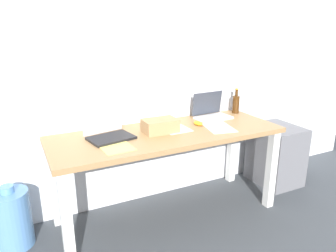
% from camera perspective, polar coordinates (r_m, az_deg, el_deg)
% --- Properties ---
extents(ground_plane, '(8.00, 8.00, 0.00)m').
position_cam_1_polar(ground_plane, '(2.89, -0.00, -15.32)').
color(ground_plane, '#42474C').
extents(back_wall, '(5.20, 0.08, 2.60)m').
position_cam_1_polar(back_wall, '(2.81, -3.73, 11.98)').
color(back_wall, white).
rests_on(back_wall, ground).
extents(desk, '(1.86, 0.68, 0.75)m').
position_cam_1_polar(desk, '(2.60, -0.00, -3.18)').
color(desk, '#A37A4C').
rests_on(desk, ground).
extents(laptop_left, '(0.36, 0.30, 0.25)m').
position_cam_1_polar(laptop_left, '(2.46, -10.57, -0.86)').
color(laptop_left, black).
rests_on(laptop_left, desk).
extents(laptop_right, '(0.33, 0.24, 0.23)m').
position_cam_1_polar(laptop_right, '(2.97, 7.64, 2.46)').
color(laptop_right, silver).
rests_on(laptop_right, desk).
extents(beer_bottle, '(0.07, 0.07, 0.24)m').
position_cam_1_polar(beer_bottle, '(3.18, 11.96, 3.94)').
color(beer_bottle, '#47280F').
rests_on(beer_bottle, desk).
extents(computer_mouse, '(0.07, 0.11, 0.03)m').
position_cam_1_polar(computer_mouse, '(2.74, 5.37, 0.48)').
color(computer_mouse, gold).
rests_on(computer_mouse, desk).
extents(cardboard_box, '(0.27, 0.18, 0.10)m').
position_cam_1_polar(cardboard_box, '(2.55, -1.40, 0.05)').
color(cardboard_box, tan).
rests_on(cardboard_box, desk).
extents(paper_sheet_near_back, '(0.22, 0.30, 0.00)m').
position_cam_1_polar(paper_sheet_near_back, '(2.66, 1.00, -0.34)').
color(paper_sheet_near_back, white).
rests_on(paper_sheet_near_back, desk).
extents(paper_sheet_front_left, '(0.22, 0.31, 0.00)m').
position_cam_1_polar(paper_sheet_front_left, '(2.30, -9.41, -3.50)').
color(paper_sheet_front_left, '#F4E06B').
rests_on(paper_sheet_front_left, desk).
extents(paper_sheet_front_right, '(0.26, 0.33, 0.00)m').
position_cam_1_polar(paper_sheet_front_right, '(2.71, 9.02, -0.26)').
color(paper_sheet_front_right, white).
rests_on(paper_sheet_front_right, desk).
extents(water_cooler_jug, '(0.28, 0.28, 0.49)m').
position_cam_1_polar(water_cooler_jug, '(2.69, -26.01, -14.59)').
color(water_cooler_jug, '#598CC6').
rests_on(water_cooler_jug, ground).
extents(filing_cabinet, '(0.40, 0.48, 0.60)m').
position_cam_1_polar(filing_cabinet, '(3.48, 18.59, -4.82)').
color(filing_cabinet, slate).
rests_on(filing_cabinet, ground).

